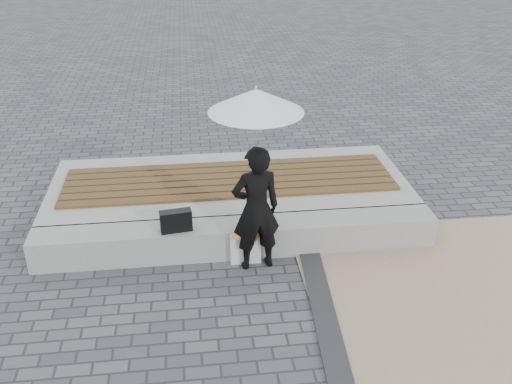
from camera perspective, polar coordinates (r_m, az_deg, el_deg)
ground at (r=6.02m, az=-0.38°, el=-14.16°), size 80.00×80.00×0.00m
edging_band at (r=5.76m, az=7.98°, el=-16.58°), size 0.61×5.20×0.04m
seating_ledge at (r=7.18m, az=-1.85°, el=-4.51°), size 5.00×0.45×0.40m
timber_platform at (r=8.22m, az=-2.62°, el=-0.12°), size 5.00×2.00×0.40m
timber_decking at (r=8.12m, az=-2.65°, el=1.26°), size 4.60×1.20×0.04m
woman at (r=6.61m, az=-0.00°, el=-1.69°), size 0.62×0.45×1.56m
parasol at (r=6.09m, az=-0.00°, el=9.07°), size 1.03×1.03×1.31m
handbag at (r=6.93m, az=-7.97°, el=-2.86°), size 0.40×0.19×0.27m
canvas_tote at (r=6.99m, az=-1.07°, el=-5.51°), size 0.37×0.16×0.39m
magazine at (r=6.85m, az=-1.04°, el=-4.34°), size 0.37×0.33×0.01m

